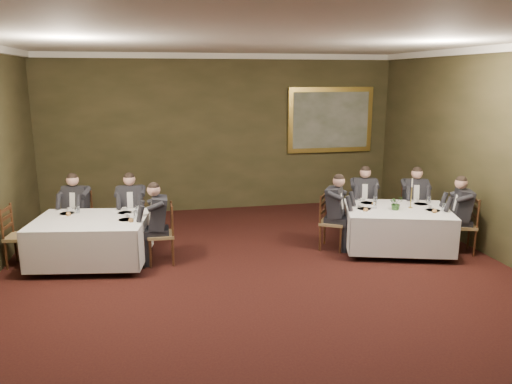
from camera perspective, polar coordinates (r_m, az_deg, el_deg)
name	(u,v)px	position (r m, az deg, el deg)	size (l,w,h in m)	color
ground	(275,298)	(7.07, 2.17, -12.06)	(10.00, 10.00, 0.00)	black
ceiling	(277,35)	(6.43, 2.45, 17.49)	(8.00, 10.00, 0.10)	silver
back_wall	(222,133)	(11.39, -3.95, 6.71)	(8.00, 0.10, 3.50)	#2E2C17
crown_molding	(277,40)	(6.42, 2.44, 16.96)	(8.00, 10.00, 0.12)	white
table_main	(397,226)	(9.09, 15.77, -3.75)	(2.09, 1.81, 0.67)	#33180E
table_second	(91,238)	(8.56, -18.30, -4.98)	(1.99, 1.64, 0.67)	#33180E
chair_main_backleft	(362,220)	(9.93, 12.06, -3.13)	(0.54, 0.53, 1.00)	olive
diner_main_backleft	(363,209)	(9.86, 12.13, -1.88)	(0.52, 0.58, 1.35)	black
chair_main_backright	(412,221)	(10.09, 17.43, -3.19)	(0.54, 0.53, 1.00)	olive
diner_main_backright	(413,210)	(10.02, 17.54, -1.95)	(0.52, 0.57, 1.35)	black
chair_main_endleft	(332,233)	(9.00, 8.65, -4.68)	(0.59, 0.59, 1.00)	olive
diner_main_endleft	(333,221)	(8.93, 8.77, -3.29)	(0.62, 0.59, 1.35)	black
chair_main_endright	(462,237)	(9.42, 22.45, -4.74)	(0.54, 0.56, 1.00)	olive
diner_main_endright	(462,224)	(9.35, 22.50, -3.41)	(0.59, 0.54, 1.35)	black
chair_sec_backleft	(79,231)	(9.58, -19.54, -4.20)	(0.55, 0.54, 1.00)	olive
diner_sec_backleft	(78,219)	(9.51, -19.68, -2.91)	(0.54, 0.59, 1.35)	black
chair_sec_backright	(133,230)	(9.35, -13.90, -4.25)	(0.47, 0.45, 1.00)	olive
diner_sec_backright	(132,218)	(9.27, -13.98, -2.92)	(0.44, 0.51, 1.35)	black
chair_sec_endright	(162,246)	(8.38, -10.69, -6.11)	(0.43, 0.45, 1.00)	olive
diner_sec_endright	(161,233)	(8.30, -10.83, -4.63)	(0.49, 0.42, 1.35)	black
chair_sec_endleft	(21,248)	(8.98, -25.24, -5.85)	(0.48, 0.50, 1.00)	olive
centerpiece	(396,202)	(8.90, 15.71, -1.14)	(0.23, 0.20, 0.26)	#2D5926
candlestick	(411,197)	(9.09, 17.31, -0.51)	(0.08, 0.08, 0.54)	#B29236
place_setting_table_main	(369,201)	(9.32, 12.82, -0.96)	(0.33, 0.31, 0.14)	white
place_setting_table_second	(71,211)	(8.97, -20.44, -2.03)	(0.33, 0.31, 0.14)	white
painting	(330,120)	(11.93, 8.49, 8.14)	(2.05, 0.09, 1.51)	gold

